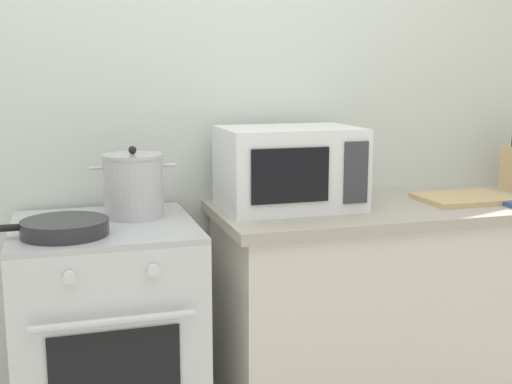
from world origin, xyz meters
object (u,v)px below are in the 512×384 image
at_px(stove, 109,353).
at_px(cutting_board, 466,198).
at_px(stock_pot, 134,185).
at_px(frying_pan, 63,228).
at_px(microwave, 289,168).

relative_size(stove, cutting_board, 2.56).
bearing_deg(stove, cutting_board, 0.05).
distance_m(stock_pot, frying_pan, 0.33).
distance_m(stove, cutting_board, 1.47).
xyz_separation_m(frying_pan, cutting_board, (1.52, 0.13, -0.02)).
bearing_deg(stock_pot, cutting_board, -3.55).
bearing_deg(cutting_board, stock_pot, 176.45).
xyz_separation_m(stove, stock_pot, (0.11, 0.08, 0.57)).
bearing_deg(stock_pot, stove, -144.20).
relative_size(stock_pot, cutting_board, 0.82).
bearing_deg(frying_pan, microwave, 14.31).
distance_m(frying_pan, cutting_board, 1.53).
height_order(frying_pan, microwave, microwave).
relative_size(frying_pan, cutting_board, 1.30).
relative_size(stove, stock_pot, 3.12).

